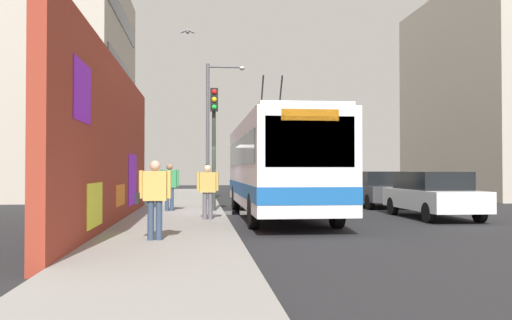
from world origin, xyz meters
The scene contains 15 objects.
ground_plane centered at (0.00, 0.00, 0.00)m, with size 80.00×80.00×0.00m, color #232326.
sidewalk_slab centered at (0.00, 1.60, 0.07)m, with size 48.00×3.20×0.15m, color gray.
graffiti_wall centered at (-3.54, 3.35, 2.36)m, with size 14.92×0.32×4.73m.
building_far_left centered at (13.79, 9.20, 6.57)m, with size 12.85×7.46×13.15m.
building_far_right centered at (12.46, -17.00, 6.33)m, with size 13.58×6.13×12.66m.
city_bus centered at (-0.88, -1.80, 1.86)m, with size 11.31×2.65×5.13m.
parked_car_white centered at (-1.81, -7.00, 0.84)m, with size 4.70×1.88×1.58m.
parked_car_dark_gray centered at (3.76, -7.00, 0.83)m, with size 4.30×1.95×1.58m.
parked_car_red centered at (10.14, -7.00, 0.83)m, with size 4.05×1.77×1.58m.
pedestrian_at_curb centered at (-3.05, 0.63, 1.11)m, with size 0.22×0.66×1.64m.
pedestrian_near_wall centered at (-7.81, 1.83, 1.14)m, with size 0.23×0.75×1.69m.
pedestrian_midblock centered at (0.53, 1.96, 1.17)m, with size 0.23×0.69×1.72m.
traffic_light centered at (0.29, 0.35, 3.16)m, with size 0.49×0.28×4.49m.
street_lamp centered at (8.10, 0.23, 4.13)m, with size 0.44×1.98×6.92m.
curbside_puddle centered at (1.26, -0.60, 0.00)m, with size 1.95×1.95×0.00m, color black.
Camera 1 is at (-19.44, 0.90, 1.63)m, focal length 37.93 mm.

